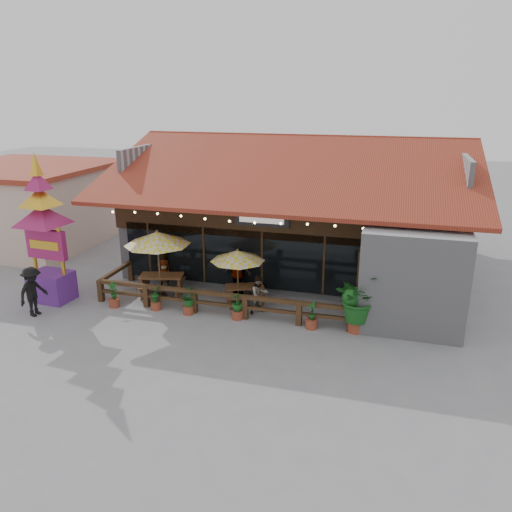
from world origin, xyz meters
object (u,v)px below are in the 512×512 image
(tropical_plant, at_px, (357,299))
(pedestrian, at_px, (33,292))
(umbrella_left, at_px, (157,239))
(picnic_table_right, at_px, (245,291))
(thai_sign_tower, at_px, (43,219))
(umbrella_right, at_px, (238,256))
(picnic_table_left, at_px, (162,281))

(tropical_plant, bearing_deg, pedestrian, -170.84)
(umbrella_left, xyz_separation_m, picnic_table_right, (3.50, 0.27, -1.97))
(thai_sign_tower, relative_size, tropical_plant, 2.94)
(thai_sign_tower, bearing_deg, umbrella_right, 12.89)
(picnic_table_left, xyz_separation_m, thai_sign_tower, (-3.95, -1.73, 2.77))
(picnic_table_right, bearing_deg, tropical_plant, -16.69)
(umbrella_left, bearing_deg, umbrella_right, 2.72)
(pedestrian, bearing_deg, thai_sign_tower, 18.97)
(umbrella_left, xyz_separation_m, pedestrian, (-3.69, -2.94, -1.51))
(umbrella_left, distance_m, picnic_table_right, 4.02)
(umbrella_left, relative_size, pedestrian, 1.77)
(umbrella_right, distance_m, pedestrian, 7.68)
(umbrella_right, height_order, thai_sign_tower, thai_sign_tower)
(umbrella_right, xyz_separation_m, picnic_table_right, (0.23, 0.12, -1.49))
(umbrella_left, bearing_deg, tropical_plant, -7.60)
(umbrella_left, relative_size, tropical_plant, 1.57)
(umbrella_left, xyz_separation_m, tropical_plant, (7.95, -1.06, -1.23))
(umbrella_left, xyz_separation_m, picnic_table_left, (-0.04, 0.23, -1.89))
(umbrella_right, relative_size, picnic_table_left, 1.34)
(thai_sign_tower, height_order, tropical_plant, thai_sign_tower)
(umbrella_right, relative_size, picnic_table_right, 1.46)
(tropical_plant, bearing_deg, thai_sign_tower, -177.86)
(umbrella_left, distance_m, picnic_table_left, 1.90)
(umbrella_left, distance_m, tropical_plant, 8.11)
(thai_sign_tower, bearing_deg, pedestrian, -77.90)
(umbrella_right, height_order, pedestrian, umbrella_right)
(picnic_table_left, height_order, tropical_plant, tropical_plant)
(thai_sign_tower, xyz_separation_m, tropical_plant, (11.94, 0.45, -2.11))
(picnic_table_right, xyz_separation_m, pedestrian, (-7.19, -3.21, 0.46))
(picnic_table_left, bearing_deg, tropical_plant, -9.16)
(umbrella_left, distance_m, umbrella_right, 3.31)
(picnic_table_left, height_order, thai_sign_tower, thai_sign_tower)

